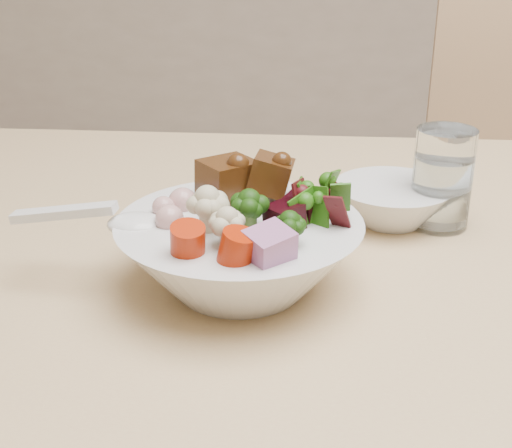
{
  "coord_description": "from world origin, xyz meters",
  "views": [
    {
      "loc": [
        -0.5,
        -0.6,
        1.12
      ],
      "look_at": [
        -0.55,
        0.03,
        0.84
      ],
      "focal_mm": 50.0,
      "sensor_mm": 36.0,
      "label": 1
    }
  ],
  "objects_px": {
    "water_glass": "(442,182)",
    "side_bowl": "(392,204)",
    "food_bowl": "(242,249)",
    "dining_table": "(509,331)"
  },
  "relations": [
    {
      "from": "water_glass",
      "to": "side_bowl",
      "type": "xyz_separation_m",
      "value": [
        -0.05,
        0.01,
        -0.03
      ]
    },
    {
      "from": "food_bowl",
      "to": "side_bowl",
      "type": "distance_m",
      "value": 0.24
    },
    {
      "from": "water_glass",
      "to": "dining_table",
      "type": "bearing_deg",
      "value": -57.15
    },
    {
      "from": "food_bowl",
      "to": "water_glass",
      "type": "relative_size",
      "value": 2.04
    },
    {
      "from": "food_bowl",
      "to": "side_bowl",
      "type": "relative_size",
      "value": 1.73
    },
    {
      "from": "food_bowl",
      "to": "water_glass",
      "type": "distance_m",
      "value": 0.28
    },
    {
      "from": "water_glass",
      "to": "side_bowl",
      "type": "relative_size",
      "value": 0.85
    },
    {
      "from": "dining_table",
      "to": "water_glass",
      "type": "xyz_separation_m",
      "value": [
        -0.07,
        0.11,
        0.13
      ]
    },
    {
      "from": "dining_table",
      "to": "water_glass",
      "type": "bearing_deg",
      "value": 123.37
    },
    {
      "from": "dining_table",
      "to": "food_bowl",
      "type": "distance_m",
      "value": 0.32
    }
  ]
}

